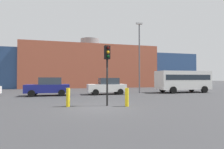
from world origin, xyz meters
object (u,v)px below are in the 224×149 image
at_px(white_bus, 183,80).
at_px(bollard_yellow_1, 127,97).
at_px(traffic_light_island, 107,61).
at_px(bollard_yellow_0, 68,97).
at_px(parked_car_1, 49,87).
at_px(street_lamp, 139,53).
at_px(parked_car_2, 107,86).

distance_m(white_bus, bollard_yellow_1, 13.66).
height_order(traffic_light_island, bollard_yellow_0, traffic_light_island).
xyz_separation_m(parked_car_1, street_lamp, (10.48, 0.68, 3.94)).
xyz_separation_m(white_bus, bollard_yellow_0, (-14.23, -7.79, -1.03)).
bearing_deg(parked_car_1, bollard_yellow_1, 122.98).
xyz_separation_m(white_bus, bollard_yellow_1, (-10.55, -8.61, -1.03)).
distance_m(parked_car_1, bollard_yellow_1, 10.27).
relative_size(bollard_yellow_1, street_lamp, 0.14).
bearing_deg(bollard_yellow_0, parked_car_1, 103.76).
relative_size(parked_car_1, bollard_yellow_1, 3.70).
relative_size(traffic_light_island, bollard_yellow_1, 3.37).
bearing_deg(bollard_yellow_0, parked_car_2, 60.95).
relative_size(white_bus, bollard_yellow_0, 5.73).
bearing_deg(traffic_light_island, street_lamp, 134.39).
height_order(parked_car_2, street_lamp, street_lamp).
distance_m(parked_car_2, bollard_yellow_1, 8.64).
height_order(bollard_yellow_1, street_lamp, street_lamp).
bearing_deg(parked_car_1, white_bus, -179.98).
relative_size(white_bus, street_lamp, 0.78).
bearing_deg(street_lamp, bollard_yellow_1, -117.76).
bearing_deg(street_lamp, parked_car_2, -170.85).
xyz_separation_m(traffic_light_island, bollard_yellow_0, (-2.50, 0.30, -2.33)).
xyz_separation_m(parked_car_1, bollard_yellow_0, (1.91, -7.79, -0.35)).
distance_m(traffic_light_island, bollard_yellow_1, 2.66).
bearing_deg(parked_car_2, traffic_light_island, 77.29).
relative_size(traffic_light_island, street_lamp, 0.46).
relative_size(parked_car_2, white_bus, 0.63).
distance_m(parked_car_2, traffic_light_island, 8.53).
bearing_deg(traffic_light_island, white_bus, 113.68).
distance_m(white_bus, bollard_yellow_0, 16.25).
distance_m(parked_car_2, white_bus, 9.92).
bearing_deg(parked_car_1, traffic_light_island, 118.61).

